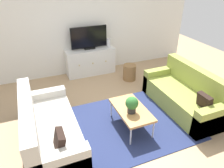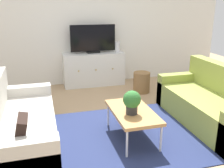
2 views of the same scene
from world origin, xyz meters
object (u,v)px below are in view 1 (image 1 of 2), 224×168
Objects in this scene: coffee_table at (131,110)px; wicker_basket at (129,72)px; glass_vase at (108,42)px; couch_left_side at (46,131)px; couch_right_side at (186,96)px; flat_screen_tv at (89,38)px; potted_plant at (132,104)px; tv_console at (90,61)px.

wicker_basket is (0.84, 1.74, -0.17)m from coffee_table.
glass_vase is 1.03m from wicker_basket.
couch_right_side is (2.88, 0.00, 0.00)m from couch_left_side.
couch_left_side reaches higher than coffee_table.
coffee_table is 2.60m from flat_screen_tv.
coffee_table is 0.23m from potted_plant.
couch_right_side is 1.46m from potted_plant.
coffee_table is 0.97× the size of flat_screen_tv.
coffee_table is (1.51, -0.13, 0.09)m from couch_left_side.
glass_vase is (0.59, 2.60, 0.26)m from potted_plant.
glass_vase is at bearing 109.12° from couch_right_side.
potted_plant is at bearing -115.70° from wicker_basket.
couch_left_side is 1.00× the size of couch_right_side.
flat_screen_tv is (0.04, 2.62, 0.44)m from potted_plant.
couch_left_side is at bearing -130.84° from glass_vase.
glass_vase reaches higher than coffee_table.
potted_plant is (1.46, -0.22, 0.30)m from couch_left_side.
flat_screen_tv is 1.41m from wicker_basket.
couch_right_side reaches higher than wicker_basket.
coffee_table is at bearing -4.81° from couch_left_side.
wicker_basket is at bearing 64.30° from potted_plant.
wicker_basket is (0.88, 1.83, -0.37)m from potted_plant.
couch_right_side is at bearing -60.02° from tv_console.
couch_right_side is 6.03× the size of potted_plant.
couch_right_side is 4.48× the size of wicker_basket.
couch_right_side is 1.70m from wicker_basket.
glass_vase reaches higher than couch_right_side.
glass_vase is at bearing 111.11° from wicker_basket.
coffee_table is at bearing -102.23° from glass_vase.
couch_right_side reaches higher than potted_plant.
coffee_table is at bearing 64.20° from potted_plant.
glass_vase is at bearing 0.00° from tv_console.
potted_plant is (-0.05, -0.10, 0.20)m from coffee_table.
wicker_basket is (0.84, -0.78, -0.81)m from flat_screen_tv.
couch_left_side is 2.88m from couch_right_side.
flat_screen_tv is at bearing 137.06° from wicker_basket.
coffee_table is (-1.37, -0.13, 0.09)m from couch_right_side.
potted_plant is at bearing -8.64° from couch_left_side.
glass_vase is (2.05, 2.37, 0.55)m from couch_left_side.
couch_right_side is at bearing 5.31° from coffee_table.
glass_vase reaches higher than tv_console.
wicker_basket is at bearing 64.31° from coffee_table.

